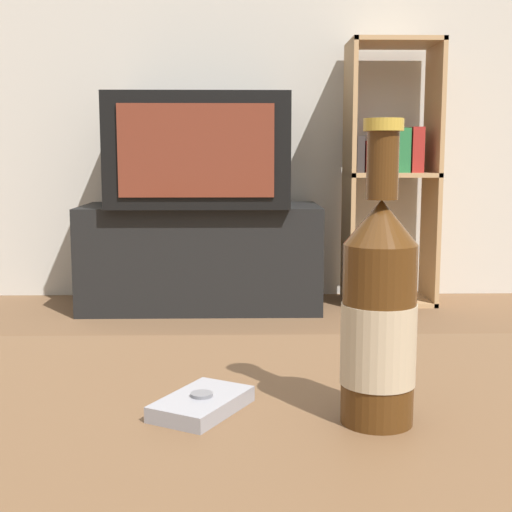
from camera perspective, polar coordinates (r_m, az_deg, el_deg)
back_wall at (r=3.54m, az=-1.24°, el=18.12°), size 8.00×0.05×2.60m
tv_stand at (r=3.21m, az=-4.36°, el=-0.04°), size 1.05×0.47×0.46m
television at (r=3.18m, az=-4.46°, el=8.38°), size 0.77×0.58×0.48m
bookshelf at (r=3.34m, az=10.71°, el=6.95°), size 0.40×0.30×1.19m
beer_bottle at (r=0.60m, az=10.01°, el=-4.61°), size 0.06×0.06×0.25m
cell_phone at (r=0.65m, az=-4.16°, el=-11.69°), size 0.09×0.11×0.02m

